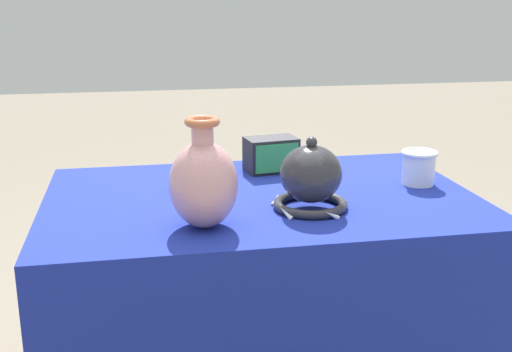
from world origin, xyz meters
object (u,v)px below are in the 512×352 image
mosaic_tile_box (271,154)px  cup_wide_porcelain (419,166)px  bowl_shallow_ochre (195,183)px  vase_tall_bulbous (204,182)px  vase_dome_bell (311,180)px

mosaic_tile_box → cup_wide_porcelain: 0.42m
cup_wide_porcelain → bowl_shallow_ochre: bearing=175.8°
vase_tall_bulbous → vase_dome_bell: vase_tall_bulbous is taller
vase_dome_bell → bowl_shallow_ochre: (-0.26, 0.19, -0.05)m
mosaic_tile_box → vase_tall_bulbous: bearing=-128.1°
vase_tall_bulbous → cup_wide_porcelain: size_ratio=2.48×
mosaic_tile_box → bowl_shallow_ochre: (-0.24, -0.16, -0.03)m
vase_dome_bell → bowl_shallow_ochre: 0.33m
vase_tall_bulbous → vase_dome_bell: 0.28m
vase_tall_bulbous → bowl_shallow_ochre: vase_tall_bulbous is taller
mosaic_tile_box → bowl_shallow_ochre: bearing=-154.5°
vase_tall_bulbous → vase_dome_bell: (0.26, 0.08, -0.03)m
vase_dome_bell → mosaic_tile_box: size_ratio=1.23×
bowl_shallow_ochre → mosaic_tile_box: bearing=34.1°
vase_tall_bulbous → mosaic_tile_box: (0.24, 0.43, -0.05)m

